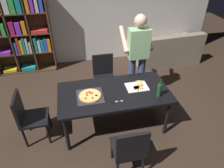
# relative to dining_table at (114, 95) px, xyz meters

# --- Properties ---
(ground_plane) EXTENTS (12.00, 12.00, 0.00)m
(ground_plane) POSITION_rel_dining_table_xyz_m (0.00, 0.00, -0.68)
(ground_plane) COLOR #38281E
(back_wall) EXTENTS (6.40, 0.10, 2.80)m
(back_wall) POSITION_rel_dining_table_xyz_m (0.00, 2.60, 0.72)
(back_wall) COLOR silver
(back_wall) RESTS_ON ground_plane
(dining_table) EXTENTS (1.79, 0.91, 0.75)m
(dining_table) POSITION_rel_dining_table_xyz_m (0.00, 0.00, 0.00)
(dining_table) COLOR black
(dining_table) RESTS_ON ground_plane
(chair_near_camera) EXTENTS (0.42, 0.42, 0.90)m
(chair_near_camera) POSITION_rel_dining_table_xyz_m (-0.00, -0.94, -0.17)
(chair_near_camera) COLOR black
(chair_near_camera) RESTS_ON ground_plane
(chair_far_side) EXTENTS (0.42, 0.42, 0.90)m
(chair_far_side) POSITION_rel_dining_table_xyz_m (0.00, 0.94, -0.17)
(chair_far_side) COLOR black
(chair_far_side) RESTS_ON ground_plane
(chair_left_end) EXTENTS (0.42, 0.42, 0.90)m
(chair_left_end) POSITION_rel_dining_table_xyz_m (-1.38, 0.00, -0.17)
(chair_left_end) COLOR black
(chair_left_end) RESTS_ON ground_plane
(couch) EXTENTS (1.75, 0.96, 0.85)m
(couch) POSITION_rel_dining_table_xyz_m (1.90, 1.99, -0.38)
(couch) COLOR gray
(couch) RESTS_ON ground_plane
(bookshelf) EXTENTS (1.40, 0.35, 1.95)m
(bookshelf) POSITION_rel_dining_table_xyz_m (-1.70, 2.38, 0.33)
(bookshelf) COLOR #513823
(bookshelf) RESTS_ON ground_plane
(person_serving_pizza) EXTENTS (0.55, 0.54, 1.75)m
(person_serving_pizza) POSITION_rel_dining_table_xyz_m (0.62, 0.72, 0.32)
(person_serving_pizza) COLOR #38476B
(person_serving_pizza) RESTS_ON ground_plane
(pepperoni_pizza_on_tray) EXTENTS (0.41, 0.41, 0.04)m
(pepperoni_pizza_on_tray) POSITION_rel_dining_table_xyz_m (-0.39, -0.04, 0.09)
(pepperoni_pizza_on_tray) COLOR #2D2D33
(pepperoni_pizza_on_tray) RESTS_ON dining_table
(pizza_slices_on_towel) EXTENTS (0.36, 0.29, 0.03)m
(pizza_slices_on_towel) POSITION_rel_dining_table_xyz_m (0.41, 0.04, 0.08)
(pizza_slices_on_towel) COLOR white
(pizza_slices_on_towel) RESTS_ON dining_table
(wine_bottle) EXTENTS (0.07, 0.07, 0.32)m
(wine_bottle) POSITION_rel_dining_table_xyz_m (0.66, -0.25, 0.19)
(wine_bottle) COLOR #194723
(wine_bottle) RESTS_ON dining_table
(kitchen_scissors) EXTENTS (0.19, 0.08, 0.01)m
(kitchen_scissors) POSITION_rel_dining_table_xyz_m (-0.05, -0.25, 0.08)
(kitchen_scissors) COLOR silver
(kitchen_scissors) RESTS_ON dining_table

